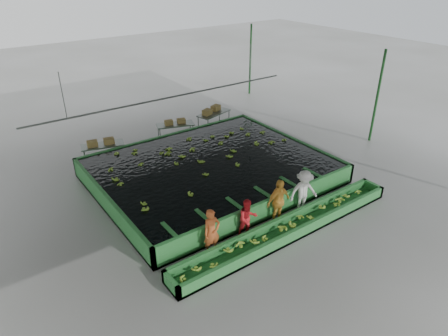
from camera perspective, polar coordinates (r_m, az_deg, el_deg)
ground at (r=17.41m, az=0.96°, el=-3.54°), size 80.00×80.00×0.00m
shed_roof at (r=15.41m, az=1.11°, el=12.55°), size 20.00×22.00×0.04m
shed_posts at (r=16.25m, az=1.03°, el=4.01°), size 20.00×22.00×5.00m
flotation_tank at (r=18.25m, az=-1.84°, el=-0.34°), size 10.00×8.00×0.90m
tank_water at (r=18.06m, az=-1.85°, el=0.78°), size 9.70×7.70×0.00m
sorting_trough at (r=15.03m, az=9.27°, el=-8.48°), size 10.00×1.00×0.50m
cableway_rail at (r=20.04m, az=-7.66°, el=9.98°), size 0.08×0.08×14.00m
rail_hanger_left at (r=18.06m, az=-22.05°, el=9.54°), size 0.04×0.04×2.00m
rail_hanger_right at (r=22.47m, az=3.77°, el=14.76°), size 0.04×0.04×2.00m
worker_a at (r=13.65m, az=-1.76°, el=-9.11°), size 0.64×0.44×1.72m
worker_b at (r=14.46m, az=3.41°, el=-7.21°), size 0.86×0.73×1.54m
worker_c at (r=15.20m, az=7.77°, el=-4.80°), size 1.10×0.47×1.86m
worker_d at (r=16.05m, az=11.30°, el=-3.31°), size 1.32×1.01×1.81m
packing_table_left at (r=20.73m, az=-16.79°, el=2.07°), size 2.18×1.32×0.93m
packing_table_mid at (r=22.51m, az=-6.93°, el=5.17°), size 2.19×1.42×0.93m
packing_table_right at (r=23.93m, az=-1.45°, el=6.83°), size 2.30×1.39×0.98m
box_stack_left at (r=20.52m, az=-17.15°, el=3.19°), size 1.34×0.61×0.28m
box_stack_mid at (r=22.37m, az=-6.99°, el=6.29°), size 1.20×0.61×0.25m
box_stack_right at (r=23.76m, az=-1.79°, el=7.93°), size 1.49×0.90×0.31m
floating_bananas at (r=18.67m, az=-3.23°, el=1.69°), size 9.01×6.15×0.12m
trough_bananas at (r=14.95m, az=9.32°, el=-8.01°), size 9.57×0.64×0.13m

